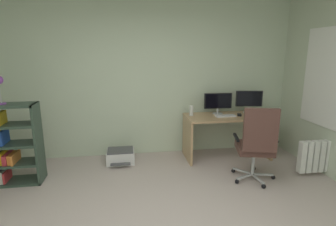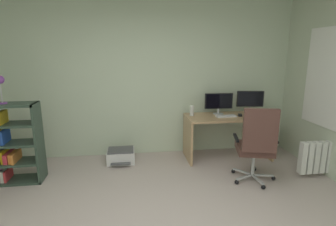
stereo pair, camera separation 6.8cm
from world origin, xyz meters
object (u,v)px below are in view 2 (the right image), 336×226
object	(u,v)px
desk	(228,127)
monitor_main	(219,102)
desktop_speaker	(192,111)
monitor_secondary	(250,100)
computer_mouse	(240,115)
office_chair	(256,143)
desk_lamp	(0,83)
printer	(121,156)
bookshelf	(7,145)
keyboard	(226,116)
radiator	(322,157)

from	to	relation	value
desk	monitor_main	size ratio (longest dim) A/B	2.94
desk	desktop_speaker	world-z (taller)	desktop_speaker
monitor_secondary	desktop_speaker	size ratio (longest dim) A/B	2.73
computer_mouse	office_chair	world-z (taller)	office_chair
desk_lamp	printer	xyz separation A→B (m)	(1.50, 0.48, -1.29)
monitor_main	bookshelf	size ratio (longest dim) A/B	0.43
computer_mouse	office_chair	bearing A→B (deg)	-82.76
computer_mouse	desk_lamp	distance (m)	3.59
monitor_main	desk_lamp	xyz separation A→B (m)	(-3.19, -0.60, 0.45)
keyboard	printer	world-z (taller)	keyboard
monitor_secondary	bookshelf	size ratio (longest dim) A/B	0.41
bookshelf	printer	xyz separation A→B (m)	(1.53, 0.48, -0.44)
bookshelf	desk_lamp	distance (m)	0.85
keyboard	computer_mouse	distance (m)	0.25
office_chair	desk_lamp	size ratio (longest dim) A/B	2.94
desk_lamp	radiator	xyz separation A→B (m)	(4.44, -0.45, -1.10)
monitor_secondary	printer	distance (m)	2.43
computer_mouse	desk	bearing A→B (deg)	179.77
desktop_speaker	keyboard	bearing A→B (deg)	-16.61
keyboard	computer_mouse	world-z (taller)	computer_mouse
desk_lamp	keyboard	bearing A→B (deg)	6.85
monitor_secondary	radiator	size ratio (longest dim) A/B	0.68
computer_mouse	printer	xyz separation A→B (m)	(-2.01, 0.08, -0.65)
computer_mouse	bookshelf	xyz separation A→B (m)	(-3.54, -0.40, -0.21)
bookshelf	desktop_speaker	bearing A→B (deg)	11.47
bookshelf	printer	world-z (taller)	bookshelf
desktop_speaker	computer_mouse	bearing A→B (deg)	-11.11
monitor_main	desktop_speaker	size ratio (longest dim) A/B	2.86
monitor_secondary	desk_lamp	bearing A→B (deg)	-170.89
desk_lamp	bookshelf	bearing A→B (deg)	179.50
office_chair	radiator	size ratio (longest dim) A/B	1.61
bookshelf	radiator	xyz separation A→B (m)	(4.47, -0.45, -0.25)
radiator	computer_mouse	bearing A→B (deg)	137.59
keyboard	radiator	world-z (taller)	keyboard
desktop_speaker	bookshelf	distance (m)	2.81
office_chair	radiator	distance (m)	1.11
monitor_secondary	printer	world-z (taller)	monitor_secondary
desk	monitor_secondary	world-z (taller)	monitor_secondary
keyboard	desktop_speaker	bearing A→B (deg)	160.44
desk	desk_lamp	world-z (taller)	desk_lamp
monitor_secondary	keyboard	bearing A→B (deg)	-157.23
monitor_secondary	bookshelf	xyz separation A→B (m)	(-3.79, -0.60, -0.43)
monitor_secondary	desktop_speaker	bearing A→B (deg)	-177.41
office_chair	keyboard	bearing A→B (deg)	96.86
keyboard	bookshelf	distance (m)	3.32
monitor_main	bookshelf	xyz separation A→B (m)	(-3.22, -0.60, -0.40)
desk	monitor_main	bearing A→B (deg)	130.57
desktop_speaker	radiator	bearing A→B (deg)	-30.19
monitor_secondary	desk_lamp	size ratio (longest dim) A/B	1.24
radiator	desk	bearing A→B (deg)	141.03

